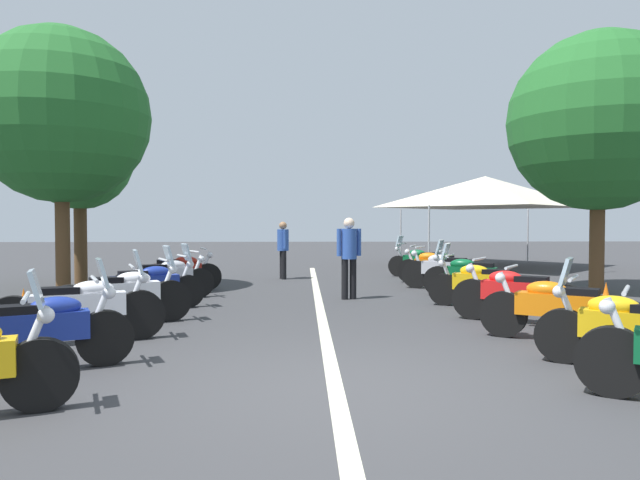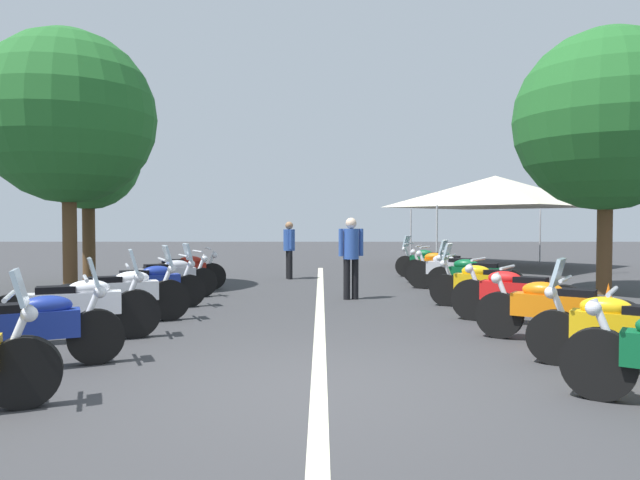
% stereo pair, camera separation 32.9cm
% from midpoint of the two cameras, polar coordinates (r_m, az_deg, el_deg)
% --- Properties ---
extents(ground_plane, '(80.00, 80.00, 0.00)m').
position_cam_midpoint_polar(ground_plane, '(5.64, -0.16, -14.65)').
color(ground_plane, '#38383A').
extents(lane_centre_stripe, '(20.03, 0.16, 0.01)m').
position_cam_midpoint_polar(lane_centre_stripe, '(9.83, -0.83, -7.52)').
color(lane_centre_stripe, beige).
rests_on(lane_centre_stripe, ground_plane).
extents(motorcycle_left_row_1, '(1.01, 1.85, 1.20)m').
position_cam_midpoint_polar(motorcycle_left_row_1, '(6.91, -27.26, -7.88)').
color(motorcycle_left_row_1, black).
rests_on(motorcycle_left_row_1, ground_plane).
extents(motorcycle_left_row_2, '(1.00, 2.11, 1.22)m').
position_cam_midpoint_polar(motorcycle_left_row_2, '(8.26, -23.70, -6.15)').
color(motorcycle_left_row_2, black).
rests_on(motorcycle_left_row_2, ground_plane).
extents(motorcycle_left_row_3, '(1.09, 2.00, 1.22)m').
position_cam_midpoint_polar(motorcycle_left_row_3, '(9.48, -19.88, -5.10)').
color(motorcycle_left_row_3, black).
rests_on(motorcycle_left_row_3, ground_plane).
extents(motorcycle_left_row_4, '(1.13, 1.97, 1.19)m').
position_cam_midpoint_polar(motorcycle_left_row_4, '(10.86, -17.60, -4.29)').
color(motorcycle_left_row_4, black).
rests_on(motorcycle_left_row_4, ground_plane).
extents(motorcycle_left_row_5, '(1.16, 1.89, 0.99)m').
position_cam_midpoint_polar(motorcycle_left_row_5, '(12.23, -15.84, -3.62)').
color(motorcycle_left_row_5, black).
rests_on(motorcycle_left_row_5, ground_plane).
extents(motorcycle_left_row_6, '(0.92, 1.91, 0.99)m').
position_cam_midpoint_polar(motorcycle_left_row_6, '(13.60, -14.51, -3.06)').
color(motorcycle_left_row_6, black).
rests_on(motorcycle_left_row_6, ground_plane).
extents(motorcycle_right_row_1, '(1.19, 1.75, 1.20)m').
position_cam_midpoint_polar(motorcycle_right_row_1, '(6.98, 27.13, -7.78)').
color(motorcycle_right_row_1, black).
rests_on(motorcycle_right_row_1, ground_plane).
extents(motorcycle_right_row_2, '(1.29, 1.84, 1.00)m').
position_cam_midpoint_polar(motorcycle_right_row_2, '(8.20, 21.59, -6.32)').
color(motorcycle_right_row_2, black).
rests_on(motorcycle_right_row_2, ground_plane).
extents(motorcycle_right_row_3, '(1.29, 1.79, 1.01)m').
position_cam_midpoint_polar(motorcycle_right_row_3, '(9.52, 17.92, -5.11)').
color(motorcycle_right_row_3, black).
rests_on(motorcycle_right_row_3, ground_plane).
extents(motorcycle_right_row_4, '(1.10, 1.92, 1.19)m').
position_cam_midpoint_polar(motorcycle_right_row_4, '(11.06, 14.97, -4.16)').
color(motorcycle_right_row_4, black).
rests_on(motorcycle_right_row_4, ground_plane).
extents(motorcycle_right_row_5, '(1.08, 1.87, 1.21)m').
position_cam_midpoint_polar(motorcycle_right_row_5, '(12.47, 13.89, -3.43)').
color(motorcycle_right_row_5, black).
rests_on(motorcycle_right_row_5, ground_plane).
extents(motorcycle_right_row_6, '(1.22, 1.92, 1.01)m').
position_cam_midpoint_polar(motorcycle_right_row_6, '(13.74, 11.68, -2.93)').
color(motorcycle_right_row_6, black).
rests_on(motorcycle_right_row_6, ground_plane).
extents(motorcycle_right_row_7, '(0.99, 1.90, 0.99)m').
position_cam_midpoint_polar(motorcycle_right_row_7, '(15.12, 10.71, -2.56)').
color(motorcycle_right_row_7, black).
rests_on(motorcycle_right_row_7, ground_plane).
extents(motorcycle_right_row_8, '(1.18, 1.85, 1.20)m').
position_cam_midpoint_polar(motorcycle_right_row_8, '(16.62, 9.50, -2.12)').
color(motorcycle_right_row_8, black).
rests_on(motorcycle_right_row_8, ground_plane).
extents(traffic_cone_0, '(0.36, 0.36, 0.61)m').
position_cam_midpoint_polar(traffic_cone_0, '(9.71, -28.21, -6.13)').
color(traffic_cone_0, orange).
rests_on(traffic_cone_0, ground_plane).
extents(traffic_cone_1, '(0.36, 0.36, 0.61)m').
position_cam_midpoint_polar(traffic_cone_1, '(10.49, 25.71, -5.52)').
color(traffic_cone_1, orange).
rests_on(traffic_cone_1, ground_plane).
extents(bystander_0, '(0.51, 0.32, 1.60)m').
position_cam_midpoint_polar(bystander_0, '(15.99, -4.29, -0.56)').
color(bystander_0, black).
rests_on(bystander_0, ground_plane).
extents(bystander_1, '(0.32, 0.51, 1.68)m').
position_cam_midpoint_polar(bystander_1, '(11.81, 2.10, -1.15)').
color(bystander_1, black).
rests_on(bystander_1, ground_plane).
extents(roadside_tree_0, '(2.69, 2.69, 4.61)m').
position_cam_midpoint_polar(roadside_tree_0, '(16.17, -23.32, 7.49)').
color(roadside_tree_0, brown).
rests_on(roadside_tree_0, ground_plane).
extents(roadside_tree_1, '(3.96, 3.96, 5.80)m').
position_cam_midpoint_polar(roadside_tree_1, '(14.34, 25.35, 10.53)').
color(roadside_tree_1, brown).
rests_on(roadside_tree_1, ground_plane).
extents(roadside_tree_2, '(3.97, 3.97, 5.99)m').
position_cam_midpoint_polar(roadside_tree_2, '(14.63, -24.93, 11.10)').
color(roadside_tree_2, brown).
rests_on(roadside_tree_2, ground_plane).
extents(event_tent, '(5.68, 5.68, 3.20)m').
position_cam_midpoint_polar(event_tent, '(21.09, 15.65, 4.62)').
color(event_tent, beige).
rests_on(event_tent, ground_plane).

